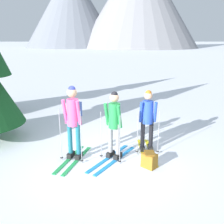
{
  "coord_description": "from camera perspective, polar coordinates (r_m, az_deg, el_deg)",
  "views": [
    {
      "loc": [
        0.17,
        -5.71,
        2.91
      ],
      "look_at": [
        0.18,
        0.61,
        1.05
      ],
      "focal_mm": 40.5,
      "sensor_mm": 36.0,
      "label": 1
    }
  ],
  "objects": [
    {
      "name": "skier_in_blue",
      "position": [
        6.6,
        7.89,
        -1.28
      ],
      "size": [
        0.61,
        1.65,
        1.66
      ],
      "color": "yellow",
      "rests_on": "ground"
    },
    {
      "name": "ground_plane",
      "position": [
        6.41,
        -1.62,
        -10.6
      ],
      "size": [
        400.0,
        400.0,
        0.0
      ],
      "primitive_type": "plane",
      "color": "white"
    },
    {
      "name": "skier_in_pink",
      "position": [
        6.14,
        -8.84,
        -1.35
      ],
      "size": [
        0.75,
        1.6,
        1.85
      ],
      "color": "green",
      "rests_on": "ground"
    },
    {
      "name": "mountain_ridge_distant",
      "position": [
        82.6,
        0.15,
        23.79
      ],
      "size": [
        53.14,
        36.11,
        27.85
      ],
      "color": "slate",
      "rests_on": "ground"
    },
    {
      "name": "skier_in_green",
      "position": [
        6.11,
        0.35,
        -2.51
      ],
      "size": [
        1.23,
        1.67,
        1.71
      ],
      "color": "#1E84D1",
      "rests_on": "ground"
    },
    {
      "name": "backpack_on_snow_front",
      "position": [
        6.03,
        8.32,
        -10.64
      ],
      "size": [
        0.4,
        0.39,
        0.38
      ],
      "color": "#99661E",
      "rests_on": "ground"
    }
  ]
}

